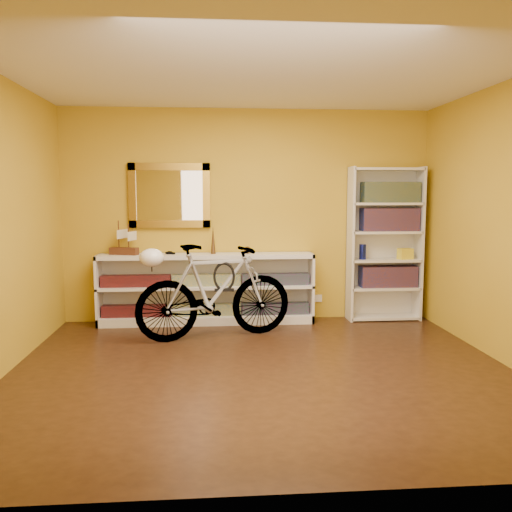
{
  "coord_description": "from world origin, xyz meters",
  "views": [
    {
      "loc": [
        -0.43,
        -4.64,
        1.58
      ],
      "look_at": [
        0.0,
        0.7,
        0.95
      ],
      "focal_mm": 37.68,
      "sensor_mm": 36.0,
      "label": 1
    }
  ],
  "objects": [
    {
      "name": "decorative_orb",
      "position": [
        -0.01,
        1.81,
        0.89
      ],
      "size": [
        0.09,
        0.09,
        0.09
      ],
      "primitive_type": "sphere",
      "color": "#52371C",
      "rests_on": "console_unit"
    },
    {
      "name": "model_ship",
      "position": [
        -1.49,
        1.81,
        1.05
      ],
      "size": [
        0.37,
        0.23,
        0.41
      ],
      "primitive_type": null,
      "rotation": [
        0.0,
        0.0,
        -0.34
      ],
      "color": "#3F1F11",
      "rests_on": "console_unit"
    },
    {
      "name": "cd_row_lower",
      "position": [
        -0.51,
        1.79,
        0.17
      ],
      "size": [
        2.5,
        0.13,
        0.14
      ],
      "primitive_type": "cube",
      "color": "black",
      "rests_on": "console_unit"
    },
    {
      "name": "red_tin",
      "position": [
        1.5,
        1.87,
        1.55
      ],
      "size": [
        0.14,
        0.14,
        0.18
      ],
      "primitive_type": "cube",
      "rotation": [
        0.0,
        0.0,
        0.04
      ],
      "color": "maroon",
      "rests_on": "bookcase"
    },
    {
      "name": "book_row_b",
      "position": [
        1.75,
        1.84,
        1.25
      ],
      "size": [
        0.7,
        0.22,
        0.28
      ],
      "primitive_type": "cube",
      "color": "maroon",
      "rests_on": "bookcase"
    },
    {
      "name": "bicycle",
      "position": [
        -0.41,
        1.12,
        0.52
      ],
      "size": [
        0.9,
        1.83,
        1.04
      ],
      "primitive_type": "imported",
      "rotation": [
        0.0,
        0.0,
        1.84
      ],
      "color": "silver",
      "rests_on": "floor"
    },
    {
      "name": "ceiling",
      "position": [
        0.0,
        0.0,
        2.6
      ],
      "size": [
        4.5,
        4.0,
        0.01
      ],
      "primitive_type": "cube",
      "color": "silver",
      "rests_on": "ground"
    },
    {
      "name": "right_wall",
      "position": [
        2.25,
        0.0,
        1.3
      ],
      "size": [
        0.01,
        4.0,
        2.6
      ],
      "primitive_type": "cube",
      "color": "#B88F1B",
      "rests_on": "ground"
    },
    {
      "name": "gilt_mirror",
      "position": [
        -0.95,
        1.97,
        1.55
      ],
      "size": [
        0.98,
        0.06,
        0.78
      ],
      "primitive_type": "cube",
      "color": "brown",
      "rests_on": "back_wall"
    },
    {
      "name": "book_row_a",
      "position": [
        1.75,
        1.84,
        0.55
      ],
      "size": [
        0.7,
        0.22,
        0.26
      ],
      "primitive_type": "cube",
      "color": "maroon",
      "rests_on": "bookcase"
    },
    {
      "name": "cd_row_upper",
      "position": [
        -0.51,
        1.79,
        0.54
      ],
      "size": [
        2.5,
        0.13,
        0.14
      ],
      "primitive_type": "cube",
      "color": "navy",
      "rests_on": "console_unit"
    },
    {
      "name": "yellow_bag",
      "position": [
        1.95,
        1.8,
        0.83
      ],
      "size": [
        0.19,
        0.15,
        0.13
      ],
      "primitive_type": "cube",
      "rotation": [
        0.0,
        0.0,
        0.23
      ],
      "color": "yellow",
      "rests_on": "bookcase"
    },
    {
      "name": "helmet",
      "position": [
        -1.07,
        0.94,
        0.92
      ],
      "size": [
        0.25,
        0.24,
        0.19
      ],
      "primitive_type": "ellipsoid",
      "color": "white",
      "rests_on": "bicycle"
    },
    {
      "name": "travel_mug",
      "position": [
        1.41,
        1.82,
        0.86
      ],
      "size": [
        0.08,
        0.08,
        0.19
      ],
      "primitive_type": "cylinder",
      "color": "navy",
      "rests_on": "bookcase"
    },
    {
      "name": "toy_car",
      "position": [
        -0.94,
        1.81,
        0.85
      ],
      "size": [
        0.0,
        0.0,
        0.0
      ],
      "primitive_type": "imported",
      "rotation": [
        0.0,
        0.0,
        1.25
      ],
      "color": "black",
      "rests_on": "console_unit"
    },
    {
      "name": "bookcase",
      "position": [
        1.7,
        1.84,
        0.95
      ],
      "size": [
        0.9,
        0.3,
        1.9
      ],
      "primitive_type": null,
      "color": "silver",
      "rests_on": "floor"
    },
    {
      "name": "u_lock",
      "position": [
        -0.31,
        1.14,
        0.68
      ],
      "size": [
        0.24,
        0.03,
        0.24
      ],
      "primitive_type": "torus",
      "rotation": [
        1.57,
        0.0,
        0.0
      ],
      "color": "black",
      "rests_on": "bicycle"
    },
    {
      "name": "bronze_ornament",
      "position": [
        -0.43,
        1.81,
        1.02
      ],
      "size": [
        0.06,
        0.06,
        0.35
      ],
      "primitive_type": "cone",
      "color": "#52371C",
      "rests_on": "console_unit"
    },
    {
      "name": "console_unit",
      "position": [
        -0.51,
        1.81,
        0.42
      ],
      "size": [
        2.6,
        0.35,
        0.85
      ],
      "primitive_type": null,
      "color": "silver",
      "rests_on": "floor"
    },
    {
      "name": "back_wall",
      "position": [
        0.0,
        2.0,
        1.3
      ],
      "size": [
        4.5,
        0.01,
        2.6
      ],
      "primitive_type": "cube",
      "color": "#B88F1B",
      "rests_on": "ground"
    },
    {
      "name": "wall_socket",
      "position": [
        0.9,
        1.99,
        0.25
      ],
      "size": [
        0.09,
        0.02,
        0.09
      ],
      "primitive_type": "cube",
      "color": "silver",
      "rests_on": "back_wall"
    },
    {
      "name": "floor",
      "position": [
        0.0,
        0.0,
        -0.01
      ],
      "size": [
        4.5,
        4.0,
        0.01
      ],
      "primitive_type": "cube",
      "color": "black",
      "rests_on": "ground"
    },
    {
      "name": "book_row_c",
      "position": [
        1.75,
        1.84,
        1.59
      ],
      "size": [
        0.7,
        0.22,
        0.25
      ],
      "primitive_type": "cube",
      "color": "navy",
      "rests_on": "bookcase"
    }
  ]
}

